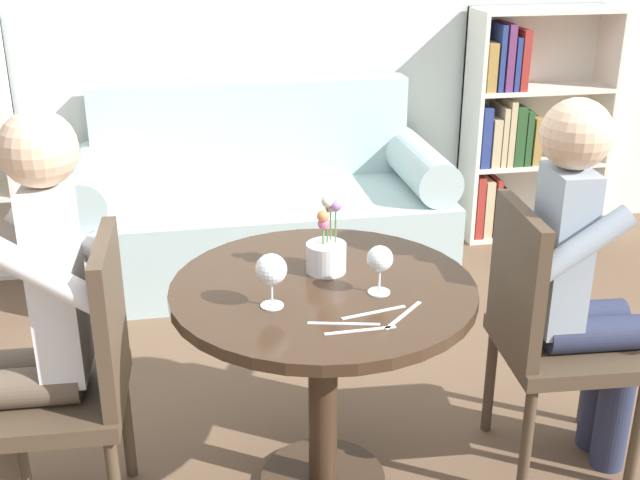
{
  "coord_description": "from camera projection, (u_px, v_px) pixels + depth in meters",
  "views": [
    {
      "loc": [
        -0.39,
        -2.06,
        1.71
      ],
      "look_at": [
        0.0,
        0.05,
        0.83
      ],
      "focal_mm": 45.0,
      "sensor_mm": 36.0,
      "label": 1
    }
  ],
  "objects": [
    {
      "name": "knife_left_setting",
      "position": [
        403.0,
        315.0,
        2.14
      ],
      "size": [
        0.14,
        0.14,
        0.0
      ],
      "color": "silver",
      "rests_on": "round_table"
    },
    {
      "name": "fork_left_setting",
      "position": [
        344.0,
        324.0,
        2.1
      ],
      "size": [
        0.19,
        0.05,
        0.0
      ],
      "color": "silver",
      "rests_on": "round_table"
    },
    {
      "name": "couch",
      "position": [
        259.0,
        213.0,
        4.02
      ],
      "size": [
        1.83,
        0.8,
        0.92
      ],
      "color": "#A8C1C1",
      "rests_on": "ground_plane"
    },
    {
      "name": "chair_left",
      "position": [
        74.0,
        376.0,
        2.27
      ],
      "size": [
        0.44,
        0.44,
        0.9
      ],
      "rotation": [
        0.0,
        0.0,
        -1.62
      ],
      "color": "#473828",
      "rests_on": "ground_plane"
    },
    {
      "name": "wine_glass_left",
      "position": [
        271.0,
        271.0,
        2.15
      ],
      "size": [
        0.09,
        0.09,
        0.15
      ],
      "color": "white",
      "rests_on": "round_table"
    },
    {
      "name": "wine_glass_right",
      "position": [
        380.0,
        261.0,
        2.23
      ],
      "size": [
        0.07,
        0.07,
        0.14
      ],
      "color": "white",
      "rests_on": "round_table"
    },
    {
      "name": "person_left",
      "position": [
        34.0,
        323.0,
        2.19
      ],
      "size": [
        0.43,
        0.35,
        1.26
      ],
      "rotation": [
        0.0,
        0.0,
        -1.62
      ],
      "color": "brown",
      "rests_on": "ground_plane"
    },
    {
      "name": "fork_right_setting",
      "position": [
        360.0,
        330.0,
        2.06
      ],
      "size": [
        0.19,
        0.02,
        0.0
      ],
      "color": "silver",
      "rests_on": "round_table"
    },
    {
      "name": "person_right",
      "position": [
        582.0,
        280.0,
        2.46
      ],
      "size": [
        0.43,
        0.36,
        1.23
      ],
      "rotation": [
        0.0,
        0.0,
        1.5
      ],
      "color": "#282D47",
      "rests_on": "ground_plane"
    },
    {
      "name": "flower_vase",
      "position": [
        326.0,
        250.0,
        2.38
      ],
      "size": [
        0.12,
        0.12,
        0.24
      ],
      "color": "silver",
      "rests_on": "round_table"
    },
    {
      "name": "chair_right",
      "position": [
        548.0,
        329.0,
        2.52
      ],
      "size": [
        0.45,
        0.45,
        0.9
      ],
      "rotation": [
        0.0,
        0.0,
        1.5
      ],
      "color": "#473828",
      "rests_on": "ground_plane"
    },
    {
      "name": "knife_right_setting",
      "position": [
        374.0,
        312.0,
        2.15
      ],
      "size": [
        0.19,
        0.05,
        0.0
      ],
      "color": "silver",
      "rests_on": "round_table"
    },
    {
      "name": "round_table",
      "position": [
        323.0,
        331.0,
        2.37
      ],
      "size": [
        0.89,
        0.89,
        0.71
      ],
      "color": "#382619",
      "rests_on": "ground_plane"
    },
    {
      "name": "bookshelf_right",
      "position": [
        517.0,
        128.0,
        4.39
      ],
      "size": [
        0.78,
        0.28,
        1.25
      ],
      "color": "silver",
      "rests_on": "ground_plane"
    }
  ]
}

